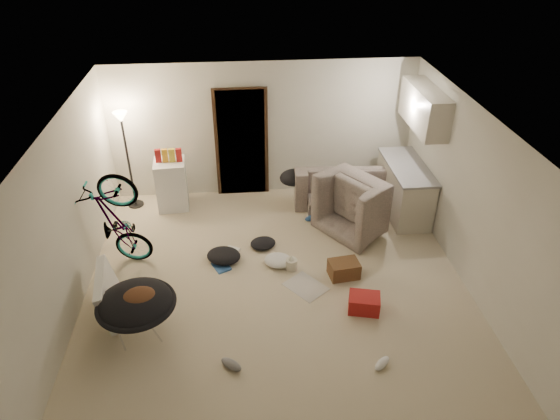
{
  "coord_description": "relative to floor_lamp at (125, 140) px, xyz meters",
  "views": [
    {
      "loc": [
        -0.47,
        -5.44,
        4.81
      ],
      "look_at": [
        0.09,
        0.6,
        1.02
      ],
      "focal_mm": 32.0,
      "sensor_mm": 36.0,
      "label": 1
    }
  ],
  "objects": [
    {
      "name": "floor",
      "position": [
        2.4,
        -2.65,
        -1.32
      ],
      "size": [
        5.5,
        6.0,
        0.02
      ],
      "primitive_type": "cube",
      "color": "beige",
      "rests_on": "ground"
    },
    {
      "name": "ceiling",
      "position": [
        2.4,
        -2.65,
        1.2
      ],
      "size": [
        5.5,
        6.0,
        0.02
      ],
      "primitive_type": "cube",
      "color": "white",
      "rests_on": "wall_back"
    },
    {
      "name": "wall_back",
      "position": [
        2.4,
        0.36,
        -0.06
      ],
      "size": [
        5.5,
        0.02,
        2.5
      ],
      "primitive_type": "cube",
      "color": "silver",
      "rests_on": "floor"
    },
    {
      "name": "wall_left",
      "position": [
        -0.36,
        -2.65,
        -0.06
      ],
      "size": [
        0.02,
        6.0,
        2.5
      ],
      "primitive_type": "cube",
      "color": "silver",
      "rests_on": "floor"
    },
    {
      "name": "wall_right",
      "position": [
        5.16,
        -2.65,
        -0.06
      ],
      "size": [
        0.02,
        6.0,
        2.5
      ],
      "primitive_type": "cube",
      "color": "silver",
      "rests_on": "floor"
    },
    {
      "name": "doorway",
      "position": [
        2.0,
        0.32,
        -0.29
      ],
      "size": [
        0.85,
        0.1,
        2.04
      ],
      "primitive_type": "cube",
      "color": "black",
      "rests_on": "floor"
    },
    {
      "name": "door_trim",
      "position": [
        2.0,
        0.29,
        -0.29
      ],
      "size": [
        0.97,
        0.04,
        2.1
      ],
      "primitive_type": "cube",
      "color": "#362113",
      "rests_on": "floor"
    },
    {
      "name": "floor_lamp",
      "position": [
        0.0,
        0.0,
        0.0
      ],
      "size": [
        0.28,
        0.28,
        1.81
      ],
      "color": "black",
      "rests_on": "floor"
    },
    {
      "name": "kitchen_counter",
      "position": [
        4.83,
        -0.65,
        -0.87
      ],
      "size": [
        0.6,
        1.5,
        0.88
      ],
      "primitive_type": "cube",
      "color": "beige",
      "rests_on": "floor"
    },
    {
      "name": "counter_top",
      "position": [
        4.83,
        -0.65,
        -0.41
      ],
      "size": [
        0.64,
        1.54,
        0.04
      ],
      "primitive_type": "cube",
      "color": "gray",
      "rests_on": "kitchen_counter"
    },
    {
      "name": "kitchen_uppers",
      "position": [
        4.96,
        -0.65,
        0.64
      ],
      "size": [
        0.38,
        1.4,
        0.65
      ],
      "primitive_type": "cube",
      "color": "beige",
      "rests_on": "wall_right"
    },
    {
      "name": "sofa",
      "position": [
        3.88,
        -0.2,
        -1.03
      ],
      "size": [
        1.95,
        0.86,
        0.56
      ],
      "primitive_type": "imported",
      "rotation": [
        0.0,
        0.0,
        3.08
      ],
      "color": "#333A33",
      "rests_on": "floor"
    },
    {
      "name": "armchair",
      "position": [
        4.04,
        -1.02,
        -0.93
      ],
      "size": [
        1.48,
        1.51,
        0.75
      ],
      "primitive_type": "imported",
      "rotation": [
        0.0,
        0.0,
        2.18
      ],
      "color": "#333A33",
      "rests_on": "floor"
    },
    {
      "name": "bicycle",
      "position": [
        0.1,
        -1.78,
        -0.86
      ],
      "size": [
        1.79,
        0.99,
        0.98
      ],
      "primitive_type": "imported",
      "rotation": [
        0.0,
        -0.17,
        1.42
      ],
      "color": "black",
      "rests_on": "floor"
    },
    {
      "name": "mini_fridge",
      "position": [
        0.71,
        -0.1,
        -0.85
      ],
      "size": [
        0.57,
        0.57,
        0.91
      ],
      "primitive_type": "cube",
      "rotation": [
        0.0,
        0.0,
        0.07
      ],
      "color": "white",
      "rests_on": "floor"
    },
    {
      "name": "snack_box_0",
      "position": [
        0.54,
        -0.1,
        -0.31
      ],
      "size": [
        0.11,
        0.08,
        0.3
      ],
      "primitive_type": "cube",
      "rotation": [
        0.0,
        0.0,
        0.14
      ],
      "color": "#A21A18",
      "rests_on": "mini_fridge"
    },
    {
      "name": "snack_box_1",
      "position": [
        0.66,
        -0.1,
        -0.31
      ],
      "size": [
        0.1,
        0.08,
        0.3
      ],
      "primitive_type": "cube",
      "rotation": [
        0.0,
        0.0,
        0.06
      ],
      "color": "orange",
      "rests_on": "mini_fridge"
    },
    {
      "name": "snack_box_2",
      "position": [
        0.78,
        -0.1,
        -0.31
      ],
      "size": [
        0.1,
        0.07,
        0.3
      ],
      "primitive_type": "cube",
      "rotation": [
        0.0,
        0.0,
        0.01
      ],
      "color": "gold",
      "rests_on": "mini_fridge"
    },
    {
      "name": "snack_box_3",
      "position": [
        0.9,
        -0.1,
        -0.31
      ],
      "size": [
        0.1,
        0.08,
        0.3
      ],
      "primitive_type": "cube",
      "rotation": [
        0.0,
        0.0,
        0.07
      ],
      "color": "#A21A18",
      "rests_on": "mini_fridge"
    },
    {
      "name": "saucer_chair",
      "position": [
        0.56,
        -3.28,
        -0.88
      ],
      "size": [
        1.0,
        1.0,
        0.71
      ],
      "color": "silver",
      "rests_on": "floor"
    },
    {
      "name": "hoodie",
      "position": [
        0.61,
        -3.31,
        -0.68
      ],
      "size": [
        0.56,
        0.51,
        0.22
      ],
      "primitive_type": "ellipsoid",
      "rotation": [
        0.0,
        0.0,
        0.25
      ],
      "color": "#512F1C",
      "rests_on": "saucer_chair"
    },
    {
      "name": "sofa_drape",
      "position": [
        2.93,
        -0.2,
        -0.77
      ],
      "size": [
        0.64,
        0.56,
        0.28
      ],
      "primitive_type": "ellipsoid",
      "rotation": [
        0.0,
        0.0,
        0.2
      ],
      "color": "black",
      "rests_on": "sofa"
    },
    {
      "name": "tv_box",
      "position": [
        0.1,
        -2.83,
        -0.99
      ],
      "size": [
        0.39,
        0.98,
        0.64
      ],
      "primitive_type": "cube",
      "rotation": [
        0.0,
        -0.21,
        0.16
      ],
      "color": "silver",
      "rests_on": "floor"
    },
    {
      "name": "drink_case_a",
      "position": [
        3.42,
        -2.36,
        -1.18
      ],
      "size": [
        0.47,
        0.37,
        0.25
      ],
      "primitive_type": "cube",
      "rotation": [
        0.0,
        0.0,
        0.13
      ],
      "color": "brown",
      "rests_on": "floor"
    },
    {
      "name": "drink_case_b",
      "position": [
        3.55,
        -3.11,
        -1.19
      ],
      "size": [
        0.48,
        0.4,
        0.24
      ],
      "primitive_type": "cube",
      "rotation": [
        0.0,
        0.0,
        -0.24
      ],
      "color": "#A21A18",
      "rests_on": "floor"
    },
    {
      "name": "juicer",
      "position": [
        2.65,
        -2.13,
        -1.2
      ],
      "size": [
        0.18,
        0.18,
        0.25
      ],
      "color": "beige",
      "rests_on": "floor"
    },
    {
      "name": "newspaper",
      "position": [
        2.82,
        -2.57,
        -1.3
      ],
      "size": [
        0.7,
        0.72,
        0.01
      ],
      "primitive_type": "cube",
      "rotation": [
        0.0,
        0.0,
        0.67
      ],
      "color": "beige",
      "rests_on": "floor"
    },
    {
      "name": "book_blue",
      "position": [
        1.58,
        -1.99,
        -1.29
      ],
      "size": [
        0.32,
        0.36,
        0.03
      ],
      "primitive_type": "cube",
      "rotation": [
        0.0,
        0.0,
        0.44
      ],
      "color": "#285293",
      "rests_on": "floor"
    },
    {
      "name": "book_white",
      "position": [
        1.73,
        -1.63,
        -1.29
      ],
      "size": [
        0.32,
        0.35,
        0.03
      ],
      "primitive_type": "cube",
      "rotation": [
        0.0,
        0.0,
        -0.49
      ],
      "color": "silver",
      "rests_on": "floor"
    },
    {
      "name": "shoe_0",
      "position": [
        3.17,
        -0.82,
        -1.25
      ],
      "size": [
        0.3,
        0.2,
        0.1
      ],
      "primitive_type": "ellipsoid",
      "rotation": [
        0.0,
        0.0,
        0.34
      ],
      "color": "#285293",
      "rests_on": "floor"
    },
    {
      "name": "shoe_3",
      "position": [
        1.72,
        -3.95,
        -1.25
      ],
      "size": [
        0.31,
        0.28,
        0.11
      ],
      "primitive_type": "ellipsoid",
      "rotation": [
        0.0,
        0.0,
        -0.69
      ],
      "color": "slate",
      "rests_on": "floor"
    },
    {
      "name": "shoe_4",
      "position": [
        3.54,
        -4.1,
        -1.26
      ],
      "size": [
        0.27,
        0.26,
        0.1
      ],
      "primitive_type": "ellipsoid",
      "rotation": [
        0.0,
        0.0,
        0.75
      ],
      "color": "white",
      "rests_on": "floor"
    },
    {
      "name": "clothes_lump_a",
      "position": [
        1.62,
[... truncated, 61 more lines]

